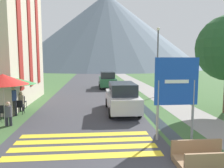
% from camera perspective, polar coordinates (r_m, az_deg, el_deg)
% --- Properties ---
extents(ground_plane, '(160.00, 160.00, 0.00)m').
position_cam_1_polar(ground_plane, '(24.80, 0.06, -0.94)').
color(ground_plane, '#3D6033').
extents(road, '(6.40, 60.00, 0.01)m').
position_cam_1_polar(road, '(34.65, -5.50, 1.20)').
color(road, '#38383D').
rests_on(road, ground_plane).
extents(footpath, '(2.20, 60.00, 0.01)m').
position_cam_1_polar(footpath, '(35.12, 4.50, 1.28)').
color(footpath, gray).
rests_on(footpath, ground_plane).
extents(drainage_channel, '(0.60, 60.00, 0.00)m').
position_cam_1_polar(drainage_channel, '(34.81, 0.60, 1.25)').
color(drainage_channel, black).
rests_on(drainage_channel, ground_plane).
extents(crosswalk_marking, '(5.44, 2.54, 0.01)m').
position_cam_1_polar(crosswalk_marking, '(8.75, -7.18, -15.32)').
color(crosswalk_marking, yellow).
rests_on(crosswalk_marking, ground_plane).
extents(mountain_distant, '(66.52, 66.52, 26.17)m').
position_cam_1_polar(mountain_distant, '(80.70, -1.37, 13.62)').
color(mountain_distant, slate).
rests_on(mountain_distant, ground_plane).
extents(road_sign, '(1.76, 0.11, 3.32)m').
position_cam_1_polar(road_sign, '(9.00, 16.44, -0.99)').
color(road_sign, gray).
rests_on(road_sign, ground_plane).
extents(footbridge, '(1.70, 1.10, 0.65)m').
position_cam_1_polar(footbridge, '(7.56, 22.92, -17.63)').
color(footbridge, '#846647').
rests_on(footbridge, ground_plane).
extents(parked_car_near, '(1.82, 4.50, 1.82)m').
position_cam_1_polar(parked_car_near, '(13.40, 2.62, -3.51)').
color(parked_car_near, silver).
rests_on(parked_car_near, ground_plane).
extents(parked_car_far, '(1.85, 4.19, 1.82)m').
position_cam_1_polar(parked_car_far, '(24.45, -1.24, 1.10)').
color(parked_car_far, '#28663D').
rests_on(parked_car_far, ground_plane).
extents(cafe_chair_far_left, '(0.40, 0.40, 0.85)m').
position_cam_1_polar(cafe_chair_far_left, '(15.48, -22.40, -4.13)').
color(cafe_chair_far_left, black).
rests_on(cafe_chair_far_left, ground_plane).
extents(cafe_chair_near_left, '(0.40, 0.40, 0.85)m').
position_cam_1_polar(cafe_chair_near_left, '(12.91, -26.28, -6.38)').
color(cafe_chair_near_left, black).
rests_on(cafe_chair_near_left, ground_plane).
extents(cafe_chair_middle, '(0.40, 0.40, 0.85)m').
position_cam_1_polar(cafe_chair_middle, '(13.99, -22.96, -5.26)').
color(cafe_chair_middle, black).
rests_on(cafe_chair_middle, ground_plane).
extents(cafe_umbrella_front_red, '(2.36, 2.36, 2.55)m').
position_cam_1_polar(cafe_umbrella_front_red, '(11.65, -26.64, 1.09)').
color(cafe_umbrella_front_red, '#B7B2A8').
rests_on(cafe_umbrella_front_red, ground_plane).
extents(cafe_umbrella_middle_green, '(2.43, 2.43, 2.15)m').
position_cam_1_polar(cafe_umbrella_middle_green, '(14.17, -24.07, 0.72)').
color(cafe_umbrella_middle_green, '#B7B2A8').
rests_on(cafe_umbrella_middle_green, ground_plane).
extents(person_seated_near, '(0.32, 0.32, 1.20)m').
position_cam_1_polar(person_seated_near, '(11.81, -25.46, -6.75)').
color(person_seated_near, '#282833').
rests_on(person_seated_near, ground_plane).
extents(person_standing_terrace, '(0.32, 0.32, 1.69)m').
position_cam_1_polar(person_standing_terrace, '(13.66, -24.32, -3.59)').
color(person_standing_terrace, '#282833').
rests_on(person_standing_terrace, ground_plane).
extents(person_seated_far, '(0.32, 0.32, 1.24)m').
position_cam_1_polar(person_seated_far, '(14.71, -22.63, -3.99)').
color(person_seated_far, '#282833').
rests_on(person_seated_far, ground_plane).
extents(streetlamp, '(0.28, 0.28, 5.91)m').
position_cam_1_polar(streetlamp, '(19.15, 11.83, 7.04)').
color(streetlamp, '#515156').
rests_on(streetlamp, ground_plane).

